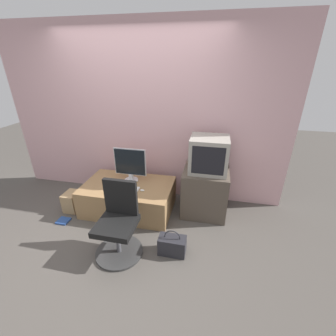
# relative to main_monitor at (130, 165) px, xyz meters

# --- Properties ---
(ground_plane) EXTENTS (12.00, 12.00, 0.00)m
(ground_plane) POSITION_rel_main_monitor_xyz_m (0.05, -0.88, -0.69)
(ground_plane) COLOR #4C4742
(wall_back) EXTENTS (4.40, 0.05, 2.60)m
(wall_back) POSITION_rel_main_monitor_xyz_m (0.05, 0.45, 0.61)
(wall_back) COLOR #CC9EA3
(wall_back) RESTS_ON ground_plane
(desk) EXTENTS (1.30, 0.81, 0.42)m
(desk) POSITION_rel_main_monitor_xyz_m (-0.01, -0.13, -0.47)
(desk) COLOR #937047
(desk) RESTS_ON ground_plane
(side_stand) EXTENTS (0.63, 0.63, 0.68)m
(side_stand) POSITION_rel_main_monitor_xyz_m (1.10, 0.07, -0.34)
(side_stand) COLOR #4C4238
(side_stand) RESTS_ON ground_plane
(main_monitor) EXTENTS (0.48, 0.20, 0.51)m
(main_monitor) POSITION_rel_main_monitor_xyz_m (0.00, 0.00, 0.00)
(main_monitor) COLOR silver
(main_monitor) RESTS_ON desk
(keyboard) EXTENTS (0.35, 0.10, 0.01)m
(keyboard) POSITION_rel_main_monitor_xyz_m (0.02, -0.23, -0.26)
(keyboard) COLOR white
(keyboard) RESTS_ON desk
(mouse) EXTENTS (0.06, 0.03, 0.03)m
(mouse) POSITION_rel_main_monitor_xyz_m (0.26, -0.26, -0.25)
(mouse) COLOR silver
(mouse) RESTS_ON desk
(crt_tv) EXTENTS (0.50, 0.44, 0.48)m
(crt_tv) POSITION_rel_main_monitor_xyz_m (1.12, 0.05, 0.24)
(crt_tv) COLOR gray
(crt_tv) RESTS_ON side_stand
(office_chair) EXTENTS (0.55, 0.55, 0.88)m
(office_chair) POSITION_rel_main_monitor_xyz_m (0.19, -0.94, -0.33)
(office_chair) COLOR #333333
(office_chair) RESTS_ON ground_plane
(cardboard_box_lower) EXTENTS (0.20, 0.26, 0.29)m
(cardboard_box_lower) POSITION_rel_main_monitor_xyz_m (-0.84, -0.33, -0.54)
(cardboard_box_lower) COLOR #A3845B
(cardboard_box_lower) RESTS_ON ground_plane
(handbag) EXTENTS (0.32, 0.17, 0.33)m
(handbag) POSITION_rel_main_monitor_xyz_m (0.80, -0.86, -0.57)
(handbag) COLOR #232328
(handbag) RESTS_ON ground_plane
(book) EXTENTS (0.16, 0.15, 0.02)m
(book) POSITION_rel_main_monitor_xyz_m (-0.82, -0.62, -0.67)
(book) COLOR navy
(book) RESTS_ON ground_plane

